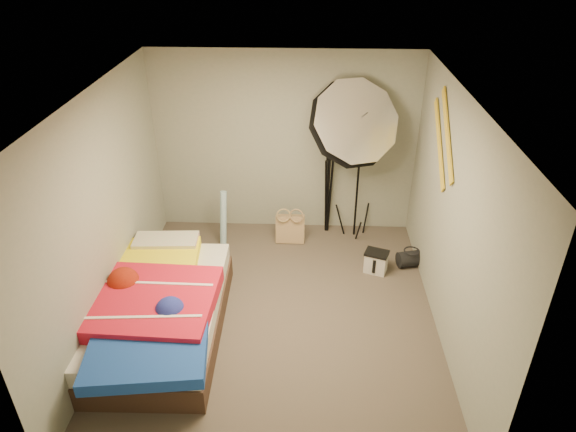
# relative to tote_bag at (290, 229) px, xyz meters

# --- Properties ---
(floor) EXTENTS (4.00, 4.00, 0.00)m
(floor) POSITION_rel_tote_bag_xyz_m (-0.09, -1.56, -0.19)
(floor) COLOR brown
(floor) RESTS_ON ground
(ceiling) EXTENTS (4.00, 4.00, 0.00)m
(ceiling) POSITION_rel_tote_bag_xyz_m (-0.09, -1.56, 2.31)
(ceiling) COLOR silver
(ceiling) RESTS_ON wall_back
(wall_back) EXTENTS (3.50, 0.00, 3.50)m
(wall_back) POSITION_rel_tote_bag_xyz_m (-0.09, 0.44, 1.06)
(wall_back) COLOR gray
(wall_back) RESTS_ON floor
(wall_front) EXTENTS (3.50, 0.00, 3.50)m
(wall_front) POSITION_rel_tote_bag_xyz_m (-0.09, -3.56, 1.06)
(wall_front) COLOR gray
(wall_front) RESTS_ON floor
(wall_left) EXTENTS (0.00, 4.00, 4.00)m
(wall_left) POSITION_rel_tote_bag_xyz_m (-1.84, -1.56, 1.06)
(wall_left) COLOR gray
(wall_left) RESTS_ON floor
(wall_right) EXTENTS (0.00, 4.00, 4.00)m
(wall_right) POSITION_rel_tote_bag_xyz_m (1.66, -1.56, 1.06)
(wall_right) COLOR gray
(wall_right) RESTS_ON floor
(tote_bag) EXTENTS (0.39, 0.17, 0.40)m
(tote_bag) POSITION_rel_tote_bag_xyz_m (0.00, 0.00, 0.00)
(tote_bag) COLOR tan
(tote_bag) RESTS_ON floor
(wrapping_roll) EXTENTS (0.13, 0.23, 0.77)m
(wrapping_roll) POSITION_rel_tote_bag_xyz_m (-0.89, -0.08, 0.19)
(wrapping_roll) COLOR #59A4C1
(wrapping_roll) RESTS_ON floor
(camera_case) EXTENTS (0.31, 0.27, 0.26)m
(camera_case) POSITION_rel_tote_bag_xyz_m (1.10, -0.66, -0.06)
(camera_case) COLOR silver
(camera_case) RESTS_ON floor
(duffel_bag) EXTENTS (0.37, 0.28, 0.20)m
(duffel_bag) POSITION_rel_tote_bag_xyz_m (1.56, -0.51, -0.09)
(duffel_bag) COLOR black
(duffel_bag) RESTS_ON floor
(wall_stripe_upper) EXTENTS (0.02, 0.91, 0.78)m
(wall_stripe_upper) POSITION_rel_tote_bag_xyz_m (1.64, -0.96, 1.76)
(wall_stripe_upper) COLOR gold
(wall_stripe_upper) RESTS_ON wall_right
(wall_stripe_lower) EXTENTS (0.02, 0.91, 0.78)m
(wall_stripe_lower) POSITION_rel_tote_bag_xyz_m (1.64, -0.71, 1.56)
(wall_stripe_lower) COLOR gold
(wall_stripe_lower) RESTS_ON wall_right
(bed) EXTENTS (1.59, 2.35, 0.62)m
(bed) POSITION_rel_tote_bag_xyz_m (-1.40, -1.87, 0.12)
(bed) COLOR #402B20
(bed) RESTS_ON floor
(photo_umbrella) EXTENTS (1.26, 1.07, 2.36)m
(photo_umbrella) POSITION_rel_tote_bag_xyz_m (0.75, 0.03, 1.50)
(photo_umbrella) COLOR black
(photo_umbrella) RESTS_ON floor
(camera_tripod) EXTENTS (0.09, 0.09, 1.21)m
(camera_tripod) POSITION_rel_tote_bag_xyz_m (0.51, 0.31, 0.50)
(camera_tripod) COLOR black
(camera_tripod) RESTS_ON floor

